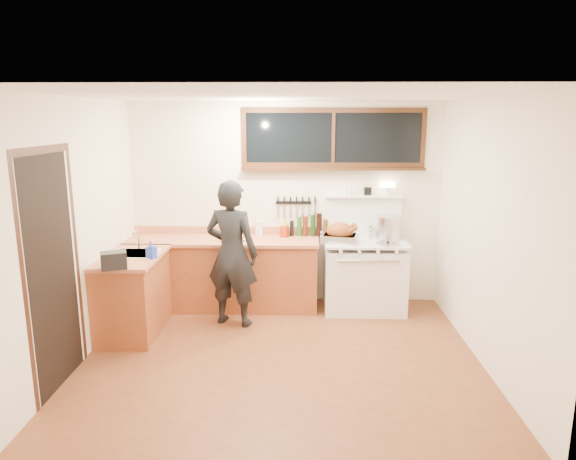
{
  "coord_description": "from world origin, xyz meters",
  "views": [
    {
      "loc": [
        0.18,
        -4.84,
        2.4
      ],
      "look_at": [
        0.05,
        0.85,
        1.15
      ],
      "focal_mm": 32.0,
      "sensor_mm": 36.0,
      "label": 1
    }
  ],
  "objects_px": {
    "cutting_board": "(234,236)",
    "roast_turkey": "(340,234)",
    "vintage_stove": "(364,273)",
    "man": "(232,254)"
  },
  "relations": [
    {
      "from": "man",
      "to": "vintage_stove",
      "type": "bearing_deg",
      "value": 18.16
    },
    {
      "from": "vintage_stove",
      "to": "cutting_board",
      "type": "height_order",
      "value": "vintage_stove"
    },
    {
      "from": "cutting_board",
      "to": "vintage_stove",
      "type": "bearing_deg",
      "value": 0.1
    },
    {
      "from": "vintage_stove",
      "to": "cutting_board",
      "type": "bearing_deg",
      "value": -179.9
    },
    {
      "from": "cutting_board",
      "to": "roast_turkey",
      "type": "relative_size",
      "value": 0.83
    },
    {
      "from": "man",
      "to": "cutting_board",
      "type": "bearing_deg",
      "value": 94.4
    },
    {
      "from": "vintage_stove",
      "to": "roast_turkey",
      "type": "distance_m",
      "value": 0.63
    },
    {
      "from": "roast_turkey",
      "to": "man",
      "type": "bearing_deg",
      "value": -162.05
    },
    {
      "from": "vintage_stove",
      "to": "roast_turkey",
      "type": "relative_size",
      "value": 3.26
    },
    {
      "from": "man",
      "to": "roast_turkey",
      "type": "relative_size",
      "value": 3.52
    }
  ]
}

